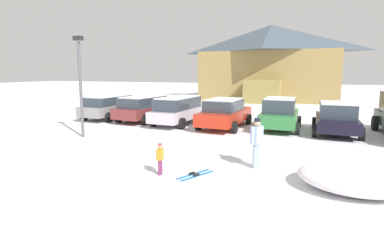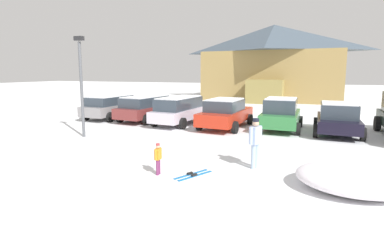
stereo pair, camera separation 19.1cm
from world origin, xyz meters
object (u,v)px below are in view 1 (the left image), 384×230
(parked_grey_wagon, at_px, (109,106))
(parked_black_sedan, at_px, (336,118))
(parked_maroon_van, at_px, (144,107))
(pair_of_skis, at_px, (195,175))
(ski_lodge, at_px, (270,62))
(lamp_post, at_px, (80,81))
(parked_red_sedan, at_px, (225,113))
(plowed_snow_pile, at_px, (355,178))
(parked_silver_wagon, at_px, (179,109))
(skier_adult_in_blue_parka, at_px, (257,140))
(parked_green_coupe, at_px, (280,114))
(skier_child_in_orange_jacket, at_px, (160,157))

(parked_grey_wagon, distance_m, parked_black_sedan, 14.09)
(parked_grey_wagon, relative_size, parked_maroon_van, 0.95)
(pair_of_skis, bearing_deg, ski_lodge, 91.24)
(lamp_post, bearing_deg, pair_of_skis, -25.39)
(parked_maroon_van, relative_size, parked_red_sedan, 0.94)
(parked_red_sedan, relative_size, plowed_snow_pile, 1.68)
(parked_silver_wagon, relative_size, pair_of_skis, 3.66)
(skier_adult_in_blue_parka, bearing_deg, parked_silver_wagon, 129.14)
(parked_black_sedan, bearing_deg, pair_of_skis, -119.41)
(ski_lodge, height_order, parked_green_coupe, ski_lodge)
(parked_black_sedan, relative_size, skier_child_in_orange_jacket, 4.19)
(ski_lodge, xyz_separation_m, lamp_post, (-6.40, -24.53, -1.57))
(plowed_snow_pile, bearing_deg, skier_adult_in_blue_parka, 160.13)
(parked_red_sedan, distance_m, skier_adult_in_blue_parka, 7.39)
(parked_maroon_van, bearing_deg, parked_red_sedan, -5.84)
(parked_grey_wagon, height_order, lamp_post, lamp_post)
(parked_maroon_van, height_order, parked_green_coupe, parked_green_coupe)
(parked_maroon_van, bearing_deg, skier_adult_in_blue_parka, -41.74)
(ski_lodge, distance_m, parked_maroon_van, 20.26)
(parked_black_sedan, relative_size, skier_adult_in_blue_parka, 2.49)
(parked_red_sedan, bearing_deg, skier_adult_in_blue_parka, -68.00)
(ski_lodge, bearing_deg, parked_green_coupe, -82.56)
(parked_green_coupe, bearing_deg, pair_of_skis, -102.40)
(ski_lodge, xyz_separation_m, skier_adult_in_blue_parka, (2.26, -26.44, -3.38))
(parked_maroon_van, distance_m, parked_silver_wagon, 2.67)
(parked_red_sedan, height_order, skier_adult_in_blue_parka, skier_adult_in_blue_parka)
(ski_lodge, relative_size, parked_green_coupe, 3.81)
(parked_grey_wagon, xyz_separation_m, pair_of_skis, (9.37, -8.81, -0.84))
(ski_lodge, bearing_deg, parked_grey_wagon, -114.72)
(parked_maroon_van, xyz_separation_m, parked_red_sedan, (5.55, -0.57, -0.04))
(parked_silver_wagon, xyz_separation_m, skier_adult_in_blue_parka, (5.69, -6.99, 0.04))
(parked_silver_wagon, xyz_separation_m, parked_red_sedan, (2.92, -0.14, -0.06))
(parked_red_sedan, relative_size, lamp_post, 1.02)
(ski_lodge, distance_m, parked_silver_wagon, 20.05)
(parked_silver_wagon, relative_size, plowed_snow_pile, 1.65)
(skier_adult_in_blue_parka, bearing_deg, parked_grey_wagon, 146.10)
(ski_lodge, bearing_deg, lamp_post, -104.61)
(parked_maroon_van, relative_size, pair_of_skis, 3.51)
(pair_of_skis, relative_size, plowed_snow_pile, 0.45)
(parked_green_coupe, distance_m, pair_of_skis, 8.90)
(ski_lodge, distance_m, skier_child_in_orange_jacket, 28.41)
(skier_adult_in_blue_parka, bearing_deg, plowed_snow_pile, -19.87)
(parked_green_coupe, distance_m, plowed_snow_pile, 8.65)
(parked_green_coupe, distance_m, skier_child_in_orange_jacket, 9.43)
(ski_lodge, height_order, lamp_post, ski_lodge)
(parked_grey_wagon, distance_m, lamp_post, 6.27)
(ski_lodge, xyz_separation_m, parked_silver_wagon, (-3.43, -19.45, -3.42))
(parked_green_coupe, bearing_deg, parked_maroon_van, 178.84)
(parked_red_sedan, distance_m, parked_black_sedan, 5.83)
(ski_lodge, height_order, skier_adult_in_blue_parka, ski_lodge)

